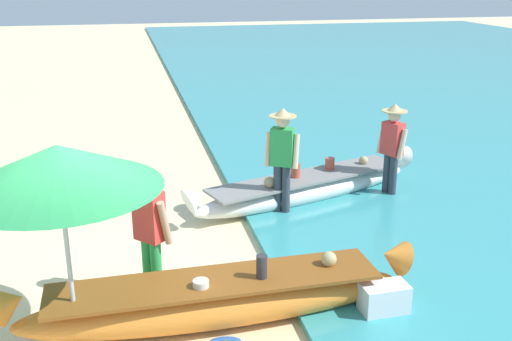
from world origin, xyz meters
The scene contains 8 objects.
ground_plane centered at (0.00, 0.00, 0.00)m, with size 80.00×80.00×0.00m, color beige.
boat_orange_foreground centered at (1.20, -0.44, 0.31)m, with size 4.80×0.81×0.85m.
boat_white_midground centered at (3.36, 2.99, 0.27)m, with size 4.63×2.07×0.76m.
person_vendor_hatted centered at (2.75, 2.44, 1.07)m, with size 0.58×0.46×1.84m.
person_tourist_customer centered at (0.52, 0.35, 0.93)m, with size 0.53×0.54×1.65m.
person_vendor_assistant centered at (4.85, 2.85, 1.00)m, with size 0.44×0.58×1.72m.
patio_umbrella_large centered at (-0.36, -0.54, 2.06)m, with size 2.06×2.06×2.29m.
cooler_box centered at (3.13, -0.76, 0.22)m, with size 0.55×0.32×0.44m, color silver.
Camera 1 is at (0.32, -6.39, 3.92)m, focal length 41.87 mm.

